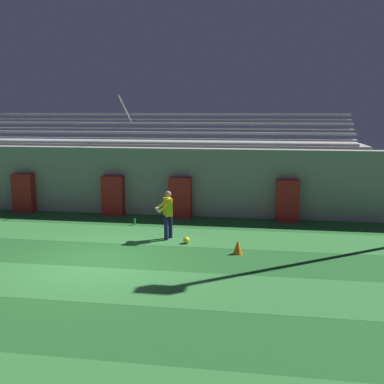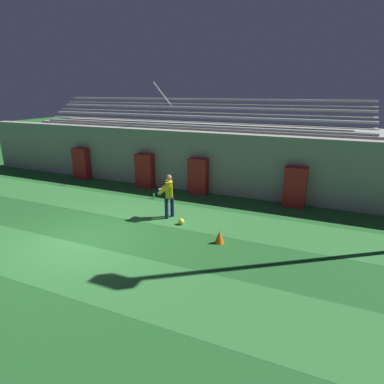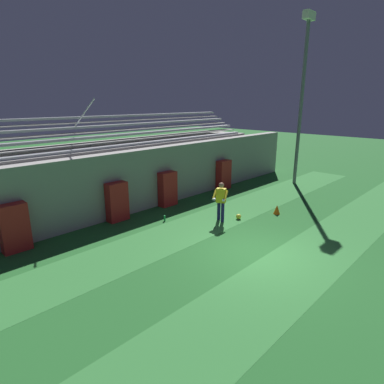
{
  "view_description": "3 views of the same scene",
  "coord_description": "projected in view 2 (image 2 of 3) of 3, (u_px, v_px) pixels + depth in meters",
  "views": [
    {
      "loc": [
        4.58,
        -11.75,
        4.32
      ],
      "look_at": [
        2.43,
        2.48,
        1.71
      ],
      "focal_mm": 42.0,
      "sensor_mm": 36.0,
      "label": 1
    },
    {
      "loc": [
        6.87,
        -7.27,
        4.6
      ],
      "look_at": [
        2.54,
        2.69,
        1.16
      ],
      "focal_mm": 30.0,
      "sensor_mm": 36.0,
      "label": 2
    },
    {
      "loc": [
        -8.46,
        -5.23,
        4.9
      ],
      "look_at": [
        1.05,
        3.96,
        1.14
      ],
      "focal_mm": 30.0,
      "sensor_mm": 36.0,
      "label": 3
    }
  ],
  "objects": [
    {
      "name": "soccer_ball",
      "position": [
        181.0,
        222.0,
        11.51
      ],
      "size": [
        0.22,
        0.22,
        0.22
      ],
      "primitive_type": "sphere",
      "color": "yellow",
      "rests_on": "ground"
    },
    {
      "name": "bleacher_stand",
      "position": [
        192.0,
        151.0,
        17.33
      ],
      "size": [
        18.0,
        3.35,
        5.03
      ],
      "color": "#999691",
      "rests_on": "ground"
    },
    {
      "name": "turf_stripe_mid",
      "position": [
        52.0,
        260.0,
        9.09
      ],
      "size": [
        28.0,
        2.28,
        0.01
      ],
      "primitive_type": "cube",
      "color": "#337A38",
      "rests_on": "ground"
    },
    {
      "name": "goalkeeper",
      "position": [
        169.0,
        193.0,
        11.9
      ],
      "size": [
        0.67,
        0.72,
        1.67
      ],
      "color": "#19194C",
      "rests_on": "ground"
    },
    {
      "name": "padding_pillar_gate_right",
      "position": [
        198.0,
        176.0,
        14.76
      ],
      "size": [
        0.9,
        0.44,
        1.66
      ],
      "primitive_type": "cube",
      "color": "#B21E1E",
      "rests_on": "ground"
    },
    {
      "name": "padding_pillar_far_left",
      "position": [
        81.0,
        163.0,
        17.37
      ],
      "size": [
        0.9,
        0.44,
        1.66
      ],
      "primitive_type": "cube",
      "color": "#B21E1E",
      "rests_on": "ground"
    },
    {
      "name": "water_bottle",
      "position": [
        154.0,
        196.0,
        14.26
      ],
      "size": [
        0.07,
        0.07,
        0.24
      ],
      "primitive_type": "cylinder",
      "color": "green",
      "rests_on": "ground"
    },
    {
      "name": "padding_pillar_far_right",
      "position": [
        295.0,
        187.0,
        13.13
      ],
      "size": [
        0.9,
        0.44,
        1.66
      ],
      "primitive_type": "cube",
      "color": "#B21E1E",
      "rests_on": "ground"
    },
    {
      "name": "turf_stripe_far",
      "position": [
        139.0,
        209.0,
        13.07
      ],
      "size": [
        28.0,
        2.28,
        0.01
      ],
      "primitive_type": "cube",
      "color": "#337A38",
      "rests_on": "ground"
    },
    {
      "name": "back_wall",
      "position": [
        175.0,
        159.0,
        15.61
      ],
      "size": [
        24.0,
        0.6,
        2.8
      ],
      "primitive_type": "cube",
      "color": "#999691",
      "rests_on": "ground"
    },
    {
      "name": "ground_plane",
      "position": [
        87.0,
        240.0,
        10.36
      ],
      "size": [
        80.0,
        80.0,
        0.0
      ],
      "primitive_type": "plane",
      "color": "#236028"
    },
    {
      "name": "padding_pillar_gate_left",
      "position": [
        145.0,
        170.0,
        15.85
      ],
      "size": [
        0.9,
        0.44,
        1.66
      ],
      "primitive_type": "cube",
      "color": "#B21E1E",
      "rests_on": "ground"
    },
    {
      "name": "traffic_cone",
      "position": [
        219.0,
        237.0,
        10.08
      ],
      "size": [
        0.3,
        0.3,
        0.42
      ],
      "primitive_type": "cone",
      "color": "orange",
      "rests_on": "ground"
    }
  ]
}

